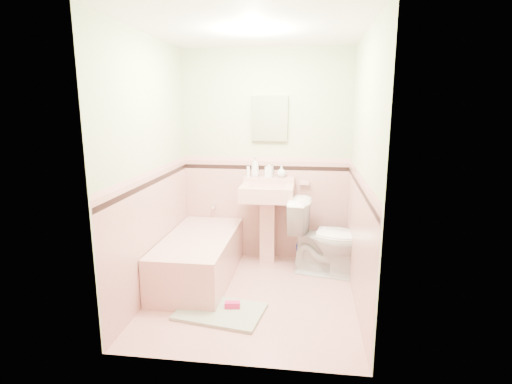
# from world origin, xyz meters

# --- Properties ---
(floor) EXTENTS (2.20, 2.20, 0.00)m
(floor) POSITION_xyz_m (0.00, 0.00, 0.00)
(floor) COLOR #D5968B
(floor) RESTS_ON ground
(ceiling) EXTENTS (2.20, 2.20, 0.00)m
(ceiling) POSITION_xyz_m (0.00, 0.00, 2.50)
(ceiling) COLOR white
(ceiling) RESTS_ON ground
(wall_back) EXTENTS (2.50, 0.00, 2.50)m
(wall_back) POSITION_xyz_m (0.00, 1.10, 1.25)
(wall_back) COLOR beige
(wall_back) RESTS_ON ground
(wall_front) EXTENTS (2.50, 0.00, 2.50)m
(wall_front) POSITION_xyz_m (0.00, -1.10, 1.25)
(wall_front) COLOR beige
(wall_front) RESTS_ON ground
(wall_left) EXTENTS (0.00, 2.50, 2.50)m
(wall_left) POSITION_xyz_m (-1.00, 0.00, 1.25)
(wall_left) COLOR beige
(wall_left) RESTS_ON ground
(wall_right) EXTENTS (0.00, 2.50, 2.50)m
(wall_right) POSITION_xyz_m (1.00, 0.00, 1.25)
(wall_right) COLOR beige
(wall_right) RESTS_ON ground
(wainscot_back) EXTENTS (2.00, 0.00, 2.00)m
(wainscot_back) POSITION_xyz_m (0.00, 1.09, 0.60)
(wainscot_back) COLOR #D89B90
(wainscot_back) RESTS_ON ground
(wainscot_front) EXTENTS (2.00, 0.00, 2.00)m
(wainscot_front) POSITION_xyz_m (0.00, -1.09, 0.60)
(wainscot_front) COLOR #D89B90
(wainscot_front) RESTS_ON ground
(wainscot_left) EXTENTS (0.00, 2.20, 2.20)m
(wainscot_left) POSITION_xyz_m (-0.99, 0.00, 0.60)
(wainscot_left) COLOR #D89B90
(wainscot_left) RESTS_ON ground
(wainscot_right) EXTENTS (0.00, 2.20, 2.20)m
(wainscot_right) POSITION_xyz_m (0.99, 0.00, 0.60)
(wainscot_right) COLOR #D89B90
(wainscot_right) RESTS_ON ground
(accent_back) EXTENTS (2.00, 0.00, 2.00)m
(accent_back) POSITION_xyz_m (0.00, 1.08, 1.12)
(accent_back) COLOR black
(accent_back) RESTS_ON ground
(accent_front) EXTENTS (2.00, 0.00, 2.00)m
(accent_front) POSITION_xyz_m (0.00, -1.08, 1.12)
(accent_front) COLOR black
(accent_front) RESTS_ON ground
(accent_left) EXTENTS (0.00, 2.20, 2.20)m
(accent_left) POSITION_xyz_m (-0.98, 0.00, 1.12)
(accent_left) COLOR black
(accent_left) RESTS_ON ground
(accent_right) EXTENTS (0.00, 2.20, 2.20)m
(accent_right) POSITION_xyz_m (0.98, 0.00, 1.12)
(accent_right) COLOR black
(accent_right) RESTS_ON ground
(cap_back) EXTENTS (2.00, 0.00, 2.00)m
(cap_back) POSITION_xyz_m (0.00, 1.08, 1.22)
(cap_back) COLOR #D5948E
(cap_back) RESTS_ON ground
(cap_front) EXTENTS (2.00, 0.00, 2.00)m
(cap_front) POSITION_xyz_m (0.00, -1.08, 1.22)
(cap_front) COLOR #D5948E
(cap_front) RESTS_ON ground
(cap_left) EXTENTS (0.00, 2.20, 2.20)m
(cap_left) POSITION_xyz_m (-0.98, 0.00, 1.22)
(cap_left) COLOR #D5948E
(cap_left) RESTS_ON ground
(cap_right) EXTENTS (0.00, 2.20, 2.20)m
(cap_right) POSITION_xyz_m (0.98, 0.00, 1.22)
(cap_right) COLOR #D5948E
(cap_right) RESTS_ON ground
(bathtub) EXTENTS (0.70, 1.50, 0.45)m
(bathtub) POSITION_xyz_m (-0.63, 0.33, 0.23)
(bathtub) COLOR #D09990
(bathtub) RESTS_ON floor
(tub_faucet) EXTENTS (0.04, 0.12, 0.04)m
(tub_faucet) POSITION_xyz_m (-0.63, 1.05, 0.63)
(tub_faucet) COLOR silver
(tub_faucet) RESTS_ON wall_back
(sink) EXTENTS (0.61, 0.50, 0.95)m
(sink) POSITION_xyz_m (0.05, 0.86, 0.48)
(sink) COLOR #D09990
(sink) RESTS_ON floor
(sink_faucet) EXTENTS (0.02, 0.02, 0.10)m
(sink_faucet) POSITION_xyz_m (0.05, 1.00, 0.95)
(sink_faucet) COLOR silver
(sink_faucet) RESTS_ON sink
(medicine_cabinet) EXTENTS (0.42, 0.04, 0.52)m
(medicine_cabinet) POSITION_xyz_m (0.05, 1.07, 1.70)
(medicine_cabinet) COLOR white
(medicine_cabinet) RESTS_ON wall_back
(soap_dish) EXTENTS (0.12, 0.07, 0.04)m
(soap_dish) POSITION_xyz_m (0.47, 1.06, 0.95)
(soap_dish) COLOR #D09990
(soap_dish) RESTS_ON wall_back
(soap_bottle_left) EXTENTS (0.11, 0.11, 0.24)m
(soap_bottle_left) POSITION_xyz_m (-0.12, 1.04, 1.14)
(soap_bottle_left) COLOR #B2B2B2
(soap_bottle_left) RESTS_ON sink
(soap_bottle_mid) EXTENTS (0.10, 0.10, 0.18)m
(soap_bottle_mid) POSITION_xyz_m (0.05, 1.04, 1.11)
(soap_bottle_mid) COLOR #B2B2B2
(soap_bottle_mid) RESTS_ON sink
(soap_bottle_right) EXTENTS (0.13, 0.13, 0.14)m
(soap_bottle_right) POSITION_xyz_m (0.20, 1.04, 1.09)
(soap_bottle_right) COLOR #B2B2B2
(soap_bottle_right) RESTS_ON sink
(tube) EXTENTS (0.04, 0.04, 0.12)m
(tube) POSITION_xyz_m (-0.20, 1.04, 1.08)
(tube) COLOR white
(tube) RESTS_ON sink
(toilet) EXTENTS (0.90, 0.62, 0.84)m
(toilet) POSITION_xyz_m (0.74, 0.65, 0.42)
(toilet) COLOR white
(toilet) RESTS_ON floor
(bucket) EXTENTS (0.24, 0.24, 0.23)m
(bucket) POSITION_xyz_m (0.51, 0.87, 0.11)
(bucket) COLOR #0B1B9E
(bucket) RESTS_ON floor
(bath_mat) EXTENTS (0.84, 0.63, 0.03)m
(bath_mat) POSITION_xyz_m (-0.24, -0.39, 0.02)
(bath_mat) COLOR gray
(bath_mat) RESTS_ON floor
(shoe) EXTENTS (0.15, 0.08, 0.06)m
(shoe) POSITION_xyz_m (-0.14, -0.32, 0.06)
(shoe) COLOR #BF1E59
(shoe) RESTS_ON bath_mat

